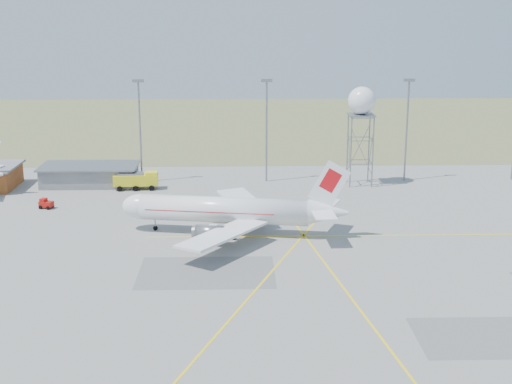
{
  "coord_description": "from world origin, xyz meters",
  "views": [
    {
      "loc": [
        -15.82,
        -73.68,
        33.87
      ],
      "look_at": [
        -12.79,
        40.0,
        4.46
      ],
      "focal_mm": 50.0,
      "sensor_mm": 36.0,
      "label": 1
    }
  ],
  "objects_px": {
    "airliner_main": "(228,211)",
    "fire_truck": "(137,181)",
    "baggage_tug": "(46,205)",
    "radar_tower": "(361,130)"
  },
  "relations": [
    {
      "from": "airliner_main",
      "to": "fire_truck",
      "type": "height_order",
      "value": "airliner_main"
    },
    {
      "from": "fire_truck",
      "to": "baggage_tug",
      "type": "height_order",
      "value": "fire_truck"
    },
    {
      "from": "airliner_main",
      "to": "fire_truck",
      "type": "xyz_separation_m",
      "value": [
        -17.8,
        28.38,
        -2.07
      ]
    },
    {
      "from": "fire_truck",
      "to": "baggage_tug",
      "type": "relative_size",
      "value": 3.33
    },
    {
      "from": "airliner_main",
      "to": "radar_tower",
      "type": "bearing_deg",
      "value": -119.74
    },
    {
      "from": "baggage_tug",
      "to": "airliner_main",
      "type": "bearing_deg",
      "value": -8.54
    },
    {
      "from": "baggage_tug",
      "to": "fire_truck",
      "type": "bearing_deg",
      "value": 59.98
    },
    {
      "from": "fire_truck",
      "to": "airliner_main",
      "type": "bearing_deg",
      "value": -61.8
    },
    {
      "from": "airliner_main",
      "to": "baggage_tug",
      "type": "height_order",
      "value": "airliner_main"
    },
    {
      "from": "fire_truck",
      "to": "baggage_tug",
      "type": "xyz_separation_m",
      "value": [
        -14.1,
        -13.16,
        -0.96
      ]
    }
  ]
}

